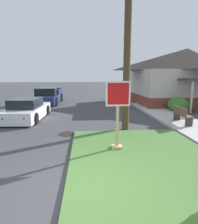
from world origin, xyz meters
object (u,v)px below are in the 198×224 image
Objects in this scene: parked_sedan_white at (27,110)px; pickup_truck_navy at (48,97)px; utility_pole at (128,9)px; stop_sign at (118,115)px; street_bench at (182,114)px; manhole_cover at (67,134)px.

pickup_truck_navy is at bearing 90.22° from parked_sedan_white.
stop_sign is at bearing -108.39° from utility_pole.
parked_sedan_white is at bearing 131.32° from stop_sign.
street_bench is at bearing -13.88° from parked_sedan_white.
stop_sign is at bearing -46.25° from manhole_cover.
manhole_cover is (-1.89, 1.98, -1.23)m from stop_sign.
parked_sedan_white is at bearing 166.12° from street_bench.
street_bench is 5.65m from utility_pole.
manhole_cover is 4.09m from parked_sedan_white.
utility_pole is (2.70, 0.46, 5.28)m from manhole_cover.
parked_sedan_white reaches higher than street_bench.
street_bench is (8.39, -8.60, -0.03)m from pickup_truck_navy.
manhole_cover is 0.48× the size of street_bench.
stop_sign is 12.49m from pickup_truck_navy.
stop_sign is at bearing -48.68° from parked_sedan_white.
street_bench is at bearing -45.71° from pickup_truck_navy.
parked_sedan_white is 0.75× the size of pickup_truck_navy.
street_bench is at bearing 37.97° from stop_sign.
utility_pole is (0.81, 2.44, 4.05)m from stop_sign.
street_bench is 0.14× the size of utility_pole.
stop_sign is 4.80m from utility_pole.
stop_sign reaches higher than parked_sedan_white.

